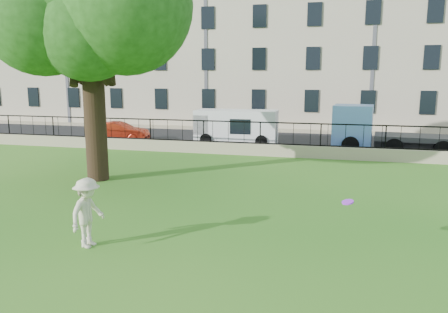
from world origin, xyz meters
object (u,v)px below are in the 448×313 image
(man, at_px, (88,213))
(blue_truck, at_px, (391,129))
(white_van, at_px, (236,127))
(red_sedan, at_px, (118,132))
(frisbee, at_px, (348,202))

(man, height_order, blue_truck, blue_truck)
(man, xyz_separation_m, white_van, (-0.06, 16.30, 0.17))
(man, bearing_deg, blue_truck, -21.71)
(red_sedan, height_order, blue_truck, blue_truck)
(frisbee, distance_m, blue_truck, 14.41)
(white_van, distance_m, blue_truck, 8.55)
(man, bearing_deg, white_van, 7.22)
(red_sedan, distance_m, white_van, 7.26)
(frisbee, relative_size, red_sedan, 0.07)
(man, relative_size, white_van, 0.35)
(frisbee, relative_size, white_van, 0.06)
(red_sedan, bearing_deg, man, -162.40)
(frisbee, distance_m, red_sedan, 19.30)
(frisbee, height_order, red_sedan, frisbee)
(man, bearing_deg, frisbee, -71.43)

